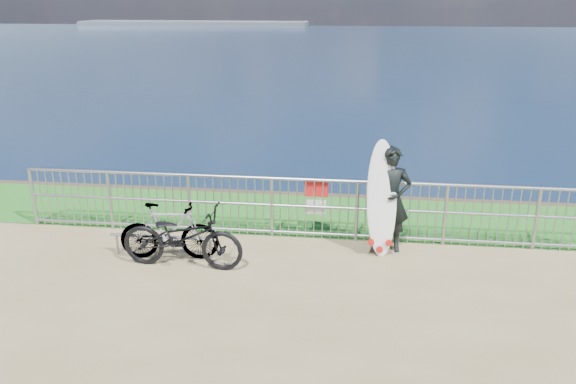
# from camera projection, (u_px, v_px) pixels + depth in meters

# --- Properties ---
(grass_strip) EXTENTS (120.00, 120.00, 0.00)m
(grass_strip) POSITION_uv_depth(u_px,v_px,m) (305.00, 215.00, 11.09)
(grass_strip) COLOR #1D691D
(grass_strip) RESTS_ON ground
(seascape) EXTENTS (260.00, 260.00, 5.00)m
(seascape) POSITION_uv_depth(u_px,v_px,m) (195.00, 27.00, 153.03)
(seascape) COLOR brown
(seascape) RESTS_ON ground
(railing) EXTENTS (10.06, 0.10, 1.13)m
(railing) POSITION_uv_depth(u_px,v_px,m) (301.00, 207.00, 9.87)
(railing) COLOR gray
(railing) RESTS_ON ground
(surfer) EXTENTS (0.66, 0.44, 1.80)m
(surfer) POSITION_uv_depth(u_px,v_px,m) (390.00, 200.00, 9.31)
(surfer) COLOR black
(surfer) RESTS_ON ground
(surfboard) EXTENTS (0.58, 0.54, 1.93)m
(surfboard) POSITION_uv_depth(u_px,v_px,m) (382.00, 203.00, 9.19)
(surfboard) COLOR white
(surfboard) RESTS_ON ground
(bicycle_near) EXTENTS (1.98, 0.75, 1.03)m
(bicycle_near) POSITION_uv_depth(u_px,v_px,m) (182.00, 237.00, 8.83)
(bicycle_near) COLOR black
(bicycle_near) RESTS_ON ground
(bicycle_far) EXTENTS (1.65, 0.60, 0.97)m
(bicycle_far) POSITION_uv_depth(u_px,v_px,m) (169.00, 231.00, 9.10)
(bicycle_far) COLOR black
(bicycle_far) RESTS_ON ground
(bike_rack) EXTENTS (1.80, 0.05, 0.38)m
(bike_rack) POSITION_uv_depth(u_px,v_px,m) (163.00, 239.00, 9.24)
(bike_rack) COLOR gray
(bike_rack) RESTS_ON ground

